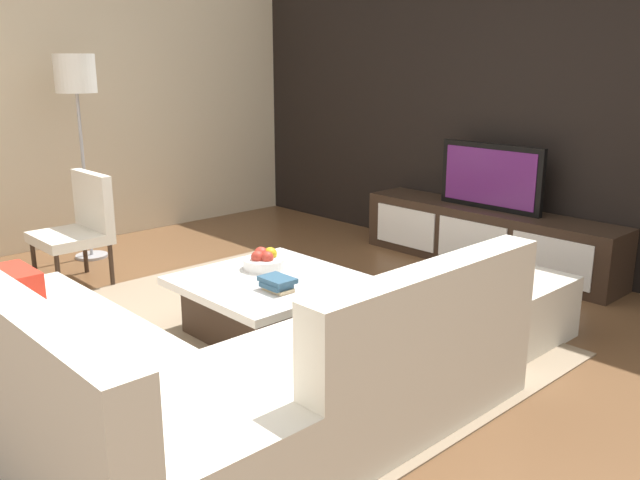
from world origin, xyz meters
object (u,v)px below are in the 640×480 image
object	(u,v)px
media_console	(487,238)
floor_lamp	(76,86)
ottoman	(503,306)
accent_chair_near	(80,222)
fruit_bowl	(264,261)
book_stack	(277,283)
decorative_ball	(506,257)
coffee_table	(270,304)
television	(491,177)
sectional_couch	(189,372)

from	to	relation	value
media_console	floor_lamp	distance (m)	3.72
ottoman	floor_lamp	bearing A→B (deg)	-161.89
accent_chair_near	fruit_bowl	size ratio (longest dim) A/B	3.11
fruit_bowl	book_stack	world-z (taller)	fruit_bowl
accent_chair_near	decorative_ball	size ratio (longest dim) A/B	3.44
decorative_ball	coffee_table	bearing A→B (deg)	-133.94
coffee_table	decorative_ball	bearing A→B (deg)	46.06
coffee_table	ottoman	world-z (taller)	ottoman
television	book_stack	bearing A→B (deg)	-87.18
media_console	ottoman	size ratio (longest dim) A/B	3.32
television	coffee_table	distance (m)	2.37
accent_chair_near	floor_lamp	distance (m)	1.25
fruit_bowl	coffee_table	bearing A→B (deg)	-29.10
coffee_table	decorative_ball	size ratio (longest dim) A/B	4.04
media_console	television	world-z (taller)	television
sectional_couch	accent_chair_near	size ratio (longest dim) A/B	2.84
media_console	fruit_bowl	size ratio (longest dim) A/B	8.30
decorative_ball	accent_chair_near	bearing A→B (deg)	-152.61
decorative_ball	book_stack	bearing A→B (deg)	-124.35
television	floor_lamp	size ratio (longest dim) A/B	0.54
television	ottoman	distance (m)	1.64
media_console	coffee_table	world-z (taller)	media_console
floor_lamp	book_stack	xyz separation A→B (m)	(2.69, -0.04, -1.08)
fruit_bowl	television	bearing A→B (deg)	82.66
accent_chair_near	book_stack	xyz separation A→B (m)	(2.05, 0.30, -0.07)
coffee_table	book_stack	xyz separation A→B (m)	(0.22, -0.12, 0.22)
floor_lamp	fruit_bowl	bearing A→B (deg)	4.40
sectional_couch	fruit_bowl	bearing A→B (deg)	126.22
accent_chair_near	ottoman	size ratio (longest dim) A/B	1.24
fruit_bowl	decorative_ball	size ratio (longest dim) A/B	1.11
sectional_couch	decorative_ball	bearing A→B (deg)	78.74
coffee_table	fruit_bowl	distance (m)	0.31
decorative_ball	book_stack	distance (m)	1.44
accent_chair_near	book_stack	bearing A→B (deg)	11.52
floor_lamp	fruit_bowl	xyz separation A→B (m)	(2.29, 0.18, -1.08)
floor_lamp	fruit_bowl	size ratio (longest dim) A/B	6.32
sectional_couch	coffee_table	xyz separation A→B (m)	(-0.62, 0.99, -0.08)
accent_chair_near	ottoman	bearing A→B (deg)	30.68
television	book_stack	xyz separation A→B (m)	(0.12, -2.42, -0.35)
television	accent_chair_near	xyz separation A→B (m)	(-1.94, -2.71, -0.28)
ottoman	decorative_ball	size ratio (longest dim) A/B	2.77
television	accent_chair_near	bearing A→B (deg)	-125.51
television	coffee_table	size ratio (longest dim) A/B	0.94
television	accent_chair_near	size ratio (longest dim) A/B	1.10
ottoman	decorative_ball	distance (m)	0.33
coffee_table	decorative_ball	world-z (taller)	decorative_ball
media_console	television	size ratio (longest dim) A/B	2.43
media_console	book_stack	bearing A→B (deg)	-87.18
television	fruit_bowl	bearing A→B (deg)	-97.34
book_stack	coffee_table	bearing A→B (deg)	151.64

